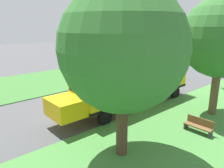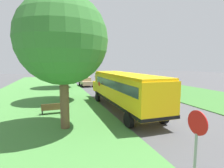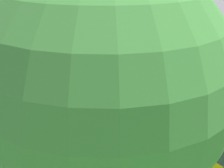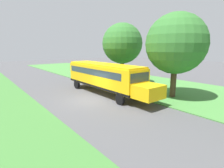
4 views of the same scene
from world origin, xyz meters
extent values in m
plane|color=#4C4C4F|center=(0.00, 0.00, 0.00)|extent=(120.00, 120.00, 0.00)
cube|color=#47843D|center=(-10.00, 0.00, 0.04)|extent=(12.00, 80.00, 0.08)
cube|color=#3D7533|center=(9.00, 0.00, 0.04)|extent=(10.00, 80.00, 0.07)
cube|color=yellow|center=(-2.66, -1.37, 1.90)|extent=(2.50, 10.50, 2.20)
cube|color=yellow|center=(-2.66, 4.83, 1.35)|extent=(2.20, 1.90, 1.10)
cube|color=yellow|center=(-2.66, -1.37, 3.08)|extent=(2.35, 10.29, 0.16)
cube|color=black|center=(-2.66, -1.37, 0.92)|extent=(2.54, 10.54, 0.20)
cube|color=#2D3842|center=(-2.66, -1.67, 2.36)|extent=(2.53, 9.24, 0.64)
cube|color=#2D3842|center=(-2.66, 3.83, 2.36)|extent=(2.25, 0.12, 0.80)
cylinder|color=red|center=(-4.09, 1.52, 2.05)|extent=(0.03, 0.44, 0.44)
cylinder|color=black|center=(-3.91, 2.83, 0.50)|extent=(0.30, 1.00, 1.00)
cylinder|color=black|center=(-1.41, 2.83, 0.50)|extent=(0.30, 1.00, 1.00)
cylinder|color=black|center=(-3.91, -5.05, 0.50)|extent=(0.30, 1.00, 1.00)
cylinder|color=black|center=(-1.41, -5.05, 0.50)|extent=(0.30, 1.00, 1.00)
cylinder|color=brown|center=(-7.66, -3.95, 1.70)|extent=(0.53, 0.53, 3.39)
sphere|color=#33702D|center=(-7.66, -3.95, 5.37)|extent=(5.27, 5.27, 5.27)
sphere|color=#33702D|center=(-7.31, -4.44, 5.61)|extent=(3.72, 3.72, 3.72)
cylinder|color=#4C3826|center=(-6.99, 4.29, 1.52)|extent=(0.55, 0.55, 3.05)
sphere|color=#33702D|center=(-6.99, 4.29, 5.17)|extent=(5.65, 5.65, 5.65)
sphere|color=#33702D|center=(-7.58, 3.51, 5.53)|extent=(3.41, 3.41, 3.41)
cylinder|color=gray|center=(-4.60, -11.05, 1.05)|extent=(0.08, 0.08, 2.10)
cylinder|color=red|center=(-4.60, -11.05, 2.40)|extent=(0.03, 0.68, 0.68)
cube|color=brown|center=(-8.40, -0.51, 0.45)|extent=(1.61, 0.54, 0.08)
cube|color=brown|center=(-8.40, -0.73, 0.70)|extent=(1.60, 0.10, 0.44)
cube|color=#333333|center=(-7.67, -0.49, 0.23)|extent=(0.09, 0.45, 0.45)
cube|color=#333333|center=(-9.14, -0.52, 0.23)|extent=(0.09, 0.45, 0.45)
camera|label=1|loc=(-13.77, 10.90, 6.18)|focal=35.00mm
camera|label=2|loc=(-8.26, -14.63, 4.00)|focal=28.00mm
camera|label=3|loc=(-11.01, -8.99, 7.82)|focal=50.00mm
camera|label=4|loc=(8.08, 13.60, 4.75)|focal=28.00mm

